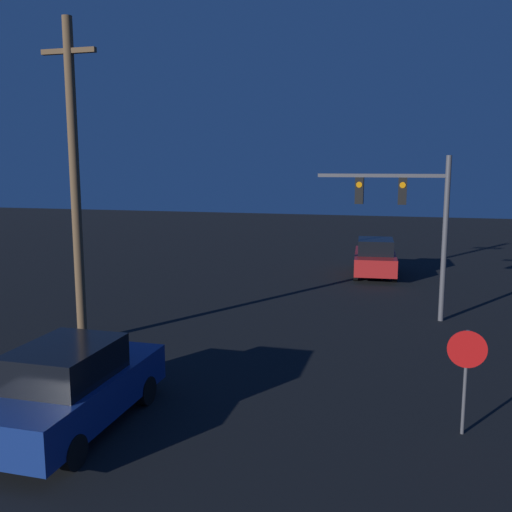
# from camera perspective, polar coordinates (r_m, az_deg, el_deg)

# --- Properties ---
(car_near) EXTENTS (1.94, 4.68, 1.79)m
(car_near) POSITION_cam_1_polar(r_m,az_deg,el_deg) (12.11, -17.91, -12.35)
(car_near) COLOR navy
(car_near) RESTS_ON ground_plane
(car_far) EXTENTS (2.22, 4.77, 1.79)m
(car_far) POSITION_cam_1_polar(r_m,az_deg,el_deg) (27.62, 11.82, -0.16)
(car_far) COLOR #B21E1E
(car_far) RESTS_ON ground_plane
(traffic_signal_mast) EXTENTS (4.36, 0.30, 5.53)m
(traffic_signal_mast) POSITION_cam_1_polar(r_m,az_deg,el_deg) (19.79, 15.20, 4.36)
(traffic_signal_mast) COLOR #4C4C51
(traffic_signal_mast) RESTS_ON ground_plane
(stop_sign) EXTENTS (0.74, 0.07, 2.10)m
(stop_sign) POSITION_cam_1_polar(r_m,az_deg,el_deg) (11.84, 20.29, -9.94)
(stop_sign) COLOR #4C4C51
(stop_sign) RESTS_ON ground_plane
(utility_pole) EXTENTS (1.66, 0.28, 9.24)m
(utility_pole) POSITION_cam_1_polar(r_m,az_deg,el_deg) (17.17, -17.65, 7.21)
(utility_pole) COLOR brown
(utility_pole) RESTS_ON ground_plane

